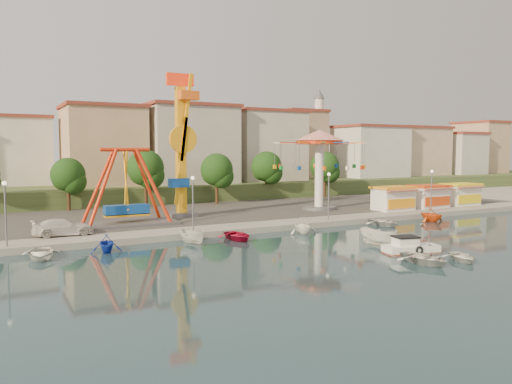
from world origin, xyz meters
TOP-DOWN VIEW (x-y plane):
  - ground at (0.00, 0.00)m, footprint 200.00×200.00m
  - quay_deck at (0.00, 62.00)m, footprint 200.00×100.00m
  - asphalt_pad at (0.00, 30.00)m, footprint 90.00×28.00m
  - hill_terrace at (0.00, 67.00)m, footprint 200.00×60.00m
  - pirate_ship_ride at (-12.58, 20.10)m, footprint 10.00×5.00m
  - kamikaze_tower at (-5.23, 23.38)m, footprint 3.36×3.10m
  - wave_swinger at (12.95, 21.73)m, footprint 11.60×11.60m
  - booth_left at (20.95, 16.49)m, footprint 5.40×3.78m
  - booth_mid at (27.38, 16.49)m, footprint 5.40×3.78m
  - booth_right at (33.71, 16.49)m, footprint 5.40×3.78m
  - lamp_post_0 at (-24.00, 13.00)m, footprint 0.14×0.14m
  - lamp_post_1 at (-8.00, 13.00)m, footprint 0.14×0.14m
  - lamp_post_2 at (8.00, 13.00)m, footprint 0.14×0.14m
  - lamp_post_3 at (24.00, 13.00)m, footprint 0.14×0.14m
  - tree_1 at (-16.00, 36.24)m, footprint 4.35×4.35m
  - tree_2 at (-6.00, 35.81)m, footprint 5.02×5.02m
  - tree_3 at (4.00, 34.36)m, footprint 4.68×4.68m
  - tree_4 at (14.00, 37.35)m, footprint 4.86×4.86m
  - tree_5 at (24.00, 35.54)m, footprint 4.83×4.83m
  - building_1 at (-21.33, 51.38)m, footprint 12.33×9.01m
  - building_2 at (-8.19, 51.96)m, footprint 11.95×9.28m
  - building_3 at (5.60, 48.80)m, footprint 12.59×10.50m
  - building_4 at (19.07, 52.20)m, footprint 10.75×9.23m
  - building_5 at (32.37, 50.33)m, footprint 12.77×10.96m
  - building_6 at (44.15, 48.77)m, footprint 8.23×8.98m
  - building_7 at (56.03, 53.70)m, footprint 11.59×10.93m
  - building_8 at (69.93, 47.19)m, footprint 12.84×9.28m
  - building_9 at (83.46, 49.95)m, footprint 12.95×9.17m
  - minaret at (36.00, 54.00)m, footprint 2.80×2.80m
  - cabin_motorboat at (4.66, -2.39)m, footprint 4.73×2.69m
  - rowboat_a at (2.86, -5.62)m, footprint 2.87×4.02m
  - rowboat_b at (6.01, -6.34)m, footprint 3.40×3.84m
  - skiff at (4.75, 1.38)m, footprint 1.88×4.19m
  - van at (-19.30, 16.25)m, footprint 5.31×2.19m
  - moored_boat_0 at (-21.79, 9.80)m, footprint 3.40×4.38m
  - moored_boat_1 at (-16.81, 9.80)m, footprint 2.94×3.25m
  - moored_boat_2 at (-9.27, 9.80)m, footprint 2.09×3.71m
  - moored_boat_3 at (-4.84, 9.80)m, footprint 2.87×4.00m
  - moored_boat_4 at (2.41, 9.80)m, footprint 3.03×3.42m
  - moored_boat_6 at (13.24, 9.80)m, footprint 3.09×4.19m
  - moored_boat_7 at (20.51, 9.80)m, footprint 2.86×3.31m

SIDE VIEW (x-z plane):
  - ground at x=0.00m, z-range 0.00..0.00m
  - quay_deck at x=0.00m, z-range 0.00..0.60m
  - rowboat_b at x=6.01m, z-range 0.00..0.66m
  - moored_boat_3 at x=-4.84m, z-range 0.00..0.82m
  - moored_boat_0 at x=-21.79m, z-range 0.00..0.83m
  - rowboat_a at x=2.86m, z-range 0.00..0.83m
  - cabin_motorboat at x=4.66m, z-range -0.37..1.20m
  - moored_boat_6 at x=13.24m, z-range 0.00..0.84m
  - asphalt_pad at x=0.00m, z-range 0.60..0.61m
  - moored_boat_2 at x=-9.27m, z-range 0.00..1.35m
  - moored_boat_1 at x=-16.81m, z-range 0.00..1.50m
  - skiff at x=4.75m, z-range 0.00..1.57m
  - moored_boat_4 at x=2.41m, z-range 0.00..1.67m
  - moored_boat_7 at x=20.51m, z-range 0.00..1.73m
  - van at x=-19.30m, z-range 0.60..2.13m
  - hill_terrace at x=0.00m, z-range 0.00..3.00m
  - booth_left at x=20.95m, z-range 0.62..3.70m
  - booth_mid at x=27.38m, z-range 0.62..3.70m
  - booth_right at x=33.71m, z-range 0.62..3.70m
  - lamp_post_0 at x=-24.00m, z-range 0.60..5.60m
  - lamp_post_1 at x=-8.00m, z-range 0.60..5.60m
  - lamp_post_2 at x=8.00m, z-range 0.60..5.60m
  - lamp_post_3 at x=24.00m, z-range 0.60..5.60m
  - pirate_ship_ride at x=-12.58m, z-range 0.39..8.39m
  - tree_1 at x=-16.00m, z-range 1.80..8.60m
  - tree_3 at x=4.00m, z-range 1.90..9.21m
  - tree_5 at x=24.00m, z-range 1.94..9.48m
  - tree_4 at x=14.00m, z-range 1.95..9.55m
  - tree_2 at x=-6.00m, z-range 1.99..9.84m
  - building_1 at x=-21.33m, z-range 3.00..11.63m
  - building_7 at x=56.03m, z-range 3.00..11.76m
  - building_3 at x=5.60m, z-range 3.00..12.20m
  - building_9 at x=83.46m, z-range 3.00..12.21m
  - building_4 at x=19.07m, z-range 3.00..12.24m
  - wave_swinger at x=12.95m, z-range 3.00..13.40m
  - building_5 at x=32.37m, z-range 3.00..14.21m
  - kamikaze_tower at x=-5.23m, z-range 0.36..16.86m
  - building_2 at x=-8.19m, z-range 3.00..14.23m
  - building_6 at x=44.15m, z-range 3.00..15.36m
  - building_8 at x=69.93m, z-range 3.00..15.58m
  - minaret at x=36.00m, z-range 3.55..21.55m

